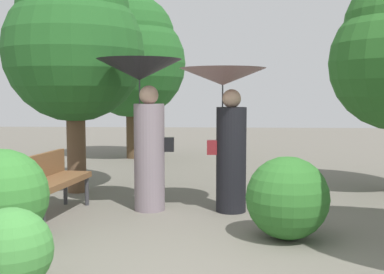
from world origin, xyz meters
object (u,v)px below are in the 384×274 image
at_px(person_left, 144,106).
at_px(person_right, 227,113).
at_px(park_bench, 49,178).
at_px(tree_mid_left, 74,40).
at_px(tree_near_left, 132,55).

relative_size(person_left, person_right, 1.06).
height_order(person_left, park_bench, person_left).
height_order(person_right, tree_mid_left, tree_mid_left).
relative_size(person_left, park_bench, 1.37).
xyz_separation_m(person_left, tree_near_left, (-1.17, 5.57, 1.16)).
bearing_deg(person_right, person_left, 82.93).
height_order(person_left, tree_near_left, tree_near_left).
relative_size(park_bench, tree_near_left, 0.37).
distance_m(park_bench, tree_mid_left, 2.59).
height_order(person_left, person_right, person_left).
relative_size(person_right, park_bench, 1.29).
xyz_separation_m(park_bench, tree_mid_left, (-0.10, 1.60, 2.03)).
bearing_deg(park_bench, person_left, -65.03).
distance_m(park_bench, tree_near_left, 6.34).
bearing_deg(park_bench, tree_near_left, 6.59).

